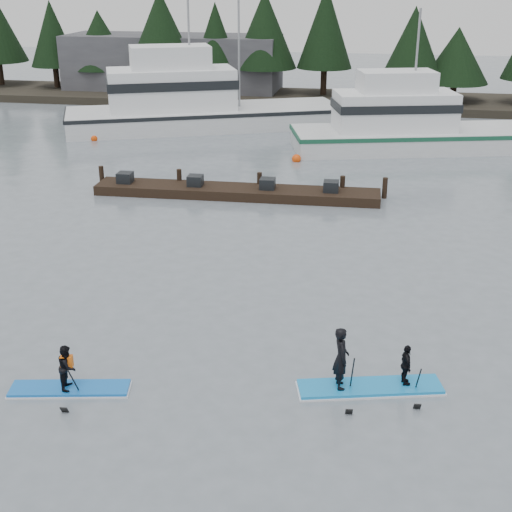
% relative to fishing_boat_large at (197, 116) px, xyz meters
% --- Properties ---
extents(ground, '(160.00, 160.00, 0.00)m').
position_rel_fishing_boat_large_xyz_m(ground, '(8.64, -31.09, -0.79)').
color(ground, slate).
rests_on(ground, ground).
extents(far_shore, '(70.00, 8.00, 0.60)m').
position_rel_fishing_boat_large_xyz_m(far_shore, '(8.64, 10.91, -0.49)').
color(far_shore, '#2D281E').
rests_on(far_shore, ground).
extents(treeline, '(60.00, 4.00, 8.00)m').
position_rel_fishing_boat_large_xyz_m(treeline, '(8.64, 10.91, -0.79)').
color(treeline, black).
rests_on(treeline, ground).
extents(waterfront_building, '(18.00, 6.00, 5.00)m').
position_rel_fishing_boat_large_xyz_m(waterfront_building, '(-5.36, 12.91, 1.71)').
color(waterfront_building, '#4C4C51').
rests_on(waterfront_building, ground).
extents(fishing_boat_large, '(19.01, 11.82, 10.33)m').
position_rel_fishing_boat_large_xyz_m(fishing_boat_large, '(0.00, 0.00, 0.00)').
color(fishing_boat_large, silver).
rests_on(fishing_boat_large, ground).
extents(fishing_boat_medium, '(16.11, 8.30, 9.08)m').
position_rel_fishing_boat_large_xyz_m(fishing_boat_medium, '(14.53, -3.63, -0.14)').
color(fishing_boat_medium, silver).
rests_on(fishing_boat_medium, ground).
extents(floating_dock, '(13.66, 2.18, 0.45)m').
position_rel_fishing_boat_large_xyz_m(floating_dock, '(5.87, -15.06, -0.56)').
color(floating_dock, black).
rests_on(floating_dock, ground).
extents(buoy_a, '(0.52, 0.52, 0.52)m').
position_rel_fishing_boat_large_xyz_m(buoy_a, '(-5.47, -4.88, -0.79)').
color(buoy_a, '#E3450B').
rests_on(buoy_a, ground).
extents(buoy_b, '(0.52, 0.52, 0.52)m').
position_rel_fishing_boat_large_xyz_m(buoy_b, '(7.86, -7.88, -0.79)').
color(buoy_b, '#E3450B').
rests_on(buoy_b, ground).
extents(paddleboard_solo, '(3.13, 1.31, 1.80)m').
position_rel_fishing_boat_large_xyz_m(paddleboard_solo, '(5.07, -32.43, -0.35)').
color(paddleboard_solo, blue).
rests_on(paddleboard_solo, ground).
extents(paddleboard_duo, '(3.81, 1.77, 2.32)m').
position_rel_fishing_boat_large_xyz_m(paddleboard_duo, '(12.56, -31.03, -0.24)').
color(paddleboard_duo, '#1685CF').
rests_on(paddleboard_duo, ground).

